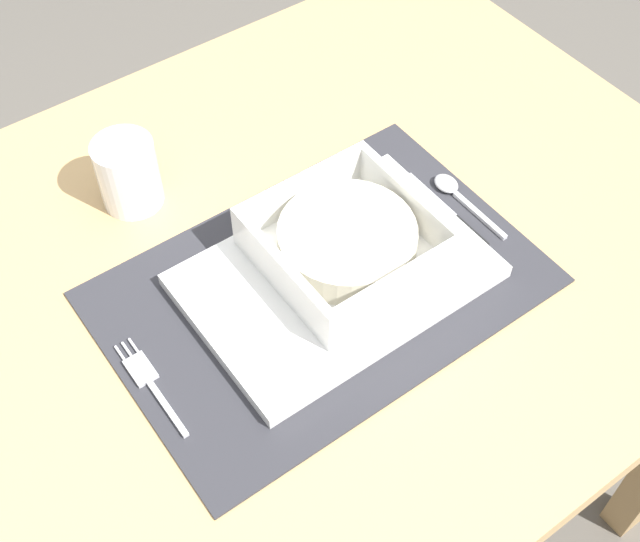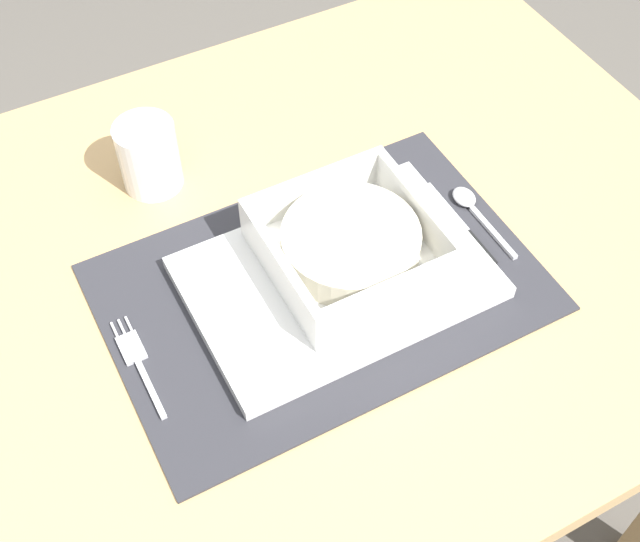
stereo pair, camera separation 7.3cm
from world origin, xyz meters
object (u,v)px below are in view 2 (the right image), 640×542
fork (137,359)px  drinking_glass (149,159)px  dining_table (300,308)px  porridge_bowl (351,246)px  butter_knife (462,229)px  spoon (470,204)px

fork → drinking_glass: size_ratio=1.51×
dining_table → fork: (-0.21, -0.05, 0.11)m
fork → porridge_bowl: bearing=-0.8°
porridge_bowl → butter_knife: porridge_bowl is taller
porridge_bowl → drinking_glass: size_ratio=2.05×
dining_table → drinking_glass: 0.25m
butter_knife → drinking_glass: (-0.28, 0.24, 0.03)m
porridge_bowl → fork: porridge_bowl is taller
fork → spoon: (0.41, 0.02, 0.00)m
spoon → drinking_glass: (-0.30, 0.21, 0.03)m
porridge_bowl → fork: 0.25m
porridge_bowl → butter_knife: bearing=-5.1°
dining_table → spoon: bearing=-9.0°
fork → spoon: spoon is taller
spoon → butter_knife: size_ratio=0.85×
porridge_bowl → butter_knife: size_ratio=1.28×
porridge_bowl → spoon: porridge_bowl is taller
porridge_bowl → fork: bearing=-179.6°
dining_table → fork: size_ratio=7.91×
porridge_bowl → butter_knife: 0.14m
dining_table → porridge_bowl: bearing=-50.0°
fork → drinking_glass: bearing=63.8°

